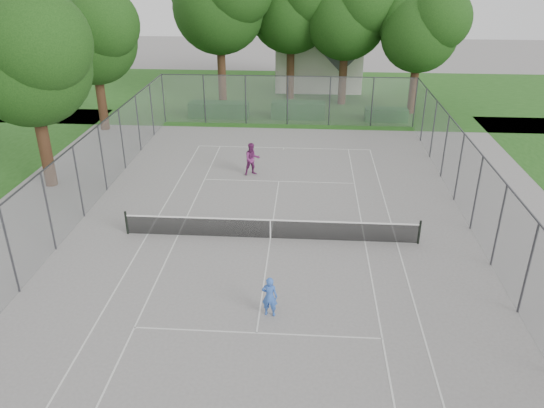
# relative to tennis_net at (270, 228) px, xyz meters

# --- Properties ---
(ground) EXTENTS (120.00, 120.00, 0.00)m
(ground) POSITION_rel_tennis_net_xyz_m (0.00, 0.00, -0.51)
(ground) COLOR slate
(ground) RESTS_ON ground
(grass_far) EXTENTS (60.00, 20.00, 0.00)m
(grass_far) POSITION_rel_tennis_net_xyz_m (0.00, 26.00, -0.51)
(grass_far) COLOR #1F4C15
(grass_far) RESTS_ON ground
(court_markings) EXTENTS (11.03, 23.83, 0.01)m
(court_markings) POSITION_rel_tennis_net_xyz_m (0.00, 0.00, -0.50)
(court_markings) COLOR silver
(court_markings) RESTS_ON ground
(tennis_net) EXTENTS (12.87, 0.10, 1.10)m
(tennis_net) POSITION_rel_tennis_net_xyz_m (0.00, 0.00, 0.00)
(tennis_net) COLOR black
(tennis_net) RESTS_ON ground
(perimeter_fence) EXTENTS (18.08, 34.08, 3.52)m
(perimeter_fence) POSITION_rel_tennis_net_xyz_m (0.00, 0.00, 1.30)
(perimeter_fence) COLOR #38383D
(perimeter_fence) RESTS_ON ground
(tree_far_midleft) EXTENTS (7.76, 7.09, 11.16)m
(tree_far_midleft) POSITION_rel_tennis_net_xyz_m (0.01, 24.52, 7.16)
(tree_far_midleft) COLOR #372014
(tree_far_midleft) RESTS_ON ground
(tree_far_midright) EXTENTS (7.33, 6.69, 10.53)m
(tree_far_midright) POSITION_rel_tennis_net_xyz_m (4.31, 23.06, 6.73)
(tree_far_midright) COLOR #372014
(tree_far_midright) RESTS_ON ground
(tree_far_right) EXTENTS (6.48, 5.92, 9.31)m
(tree_far_right) POSITION_rel_tennis_net_xyz_m (9.56, 20.72, 5.89)
(tree_far_right) COLOR #372014
(tree_far_right) RESTS_ON ground
(tree_side_back) EXTENTS (6.61, 6.04, 9.50)m
(tree_side_back) POSITION_rel_tennis_net_xyz_m (-12.73, 14.96, 6.02)
(tree_side_back) COLOR #372014
(tree_side_back) RESTS_ON ground
(tree_side_front) EXTENTS (6.94, 6.34, 9.98)m
(tree_side_front) POSITION_rel_tennis_net_xyz_m (-12.12, 5.05, 6.35)
(tree_side_front) COLOR #372014
(tree_side_front) RESTS_ON ground
(hedge_left) EXTENTS (4.49, 1.35, 1.12)m
(hedge_left) POSITION_rel_tennis_net_xyz_m (-5.24, 18.59, 0.05)
(hedge_left) COLOR #154418
(hedge_left) RESTS_ON ground
(hedge_mid) EXTENTS (3.98, 1.14, 1.25)m
(hedge_mid) POSITION_rel_tennis_net_xyz_m (0.75, 18.63, 0.11)
(hedge_mid) COLOR #154418
(hedge_mid) RESTS_ON ground
(hedge_right) EXTENTS (3.09, 1.13, 0.93)m
(hedge_right) POSITION_rel_tennis_net_xyz_m (7.26, 18.43, -0.05)
(hedge_right) COLOR #154418
(hedge_right) RESTS_ON ground
(house) EXTENTS (7.56, 5.86, 9.41)m
(house) POSITION_rel_tennis_net_xyz_m (2.33, 29.00, 3.28)
(house) COLOR silver
(house) RESTS_ON ground
(girl_player) EXTENTS (0.59, 0.43, 1.51)m
(girl_player) POSITION_rel_tennis_net_xyz_m (0.36, -5.38, 0.24)
(girl_player) COLOR blue
(girl_player) RESTS_ON ground
(woman_player) EXTENTS (1.09, 0.98, 1.85)m
(woman_player) POSITION_rel_tennis_net_xyz_m (-1.54, 7.28, 0.41)
(woman_player) COLOR #712560
(woman_player) RESTS_ON ground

